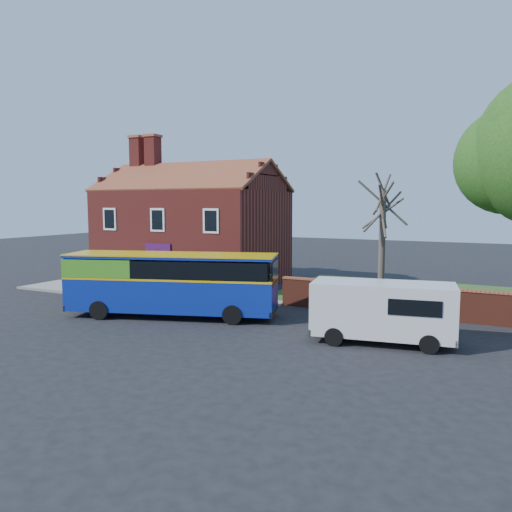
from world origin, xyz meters
The scene contains 9 objects.
ground centered at (0.00, 0.00, 0.00)m, with size 120.00×120.00×0.00m, color black.
pavement centered at (-7.00, 5.75, 0.06)m, with size 18.00×3.50×0.12m, color gray.
kerb centered at (-7.00, 4.00, 0.07)m, with size 18.00×0.15×0.14m, color slate.
grass_strip centered at (13.00, 13.00, 0.02)m, with size 26.00×12.00×0.04m, color #426B28.
shop_building centered at (-7.02, 11.50, 3.41)m, with size 12.30×8.13×10.50m.
boundary_wall centered at (13.00, 7.00, 0.81)m, with size 22.00×0.38×1.60m.
bus centered at (-2.15, 1.75, 1.80)m, with size 10.69×5.65×3.16m.
van_near centered at (8.63, 1.77, 1.38)m, with size 5.89×3.10×2.46m.
bare_tree centered at (6.87, 9.37, 3.56)m, with size 2.60×3.10×6.93m.
Camera 1 is at (12.88, -18.27, 5.63)m, focal length 35.00 mm.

